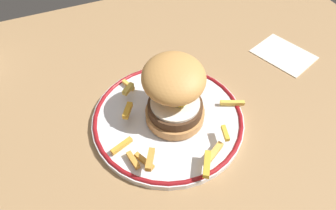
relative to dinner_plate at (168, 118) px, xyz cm
name	(u,v)px	position (x,y,z in cm)	size (l,w,h in cm)	color
ground_plane	(174,145)	(-0.63, -4.26, -2.84)	(119.90, 102.87, 4.00)	#9D774D
dinner_plate	(168,118)	(0.00, 0.00, 0.00)	(28.32, 28.32, 1.60)	silver
burger	(174,92)	(1.23, 0.10, 6.60)	(13.61, 14.10, 11.99)	tan
fries_pile	(170,131)	(-1.33, -4.19, 2.00)	(26.74, 26.62, 2.92)	#EDB346
napkin	(284,54)	(32.27, 7.38, -0.64)	(9.78, 12.50, 0.40)	silver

